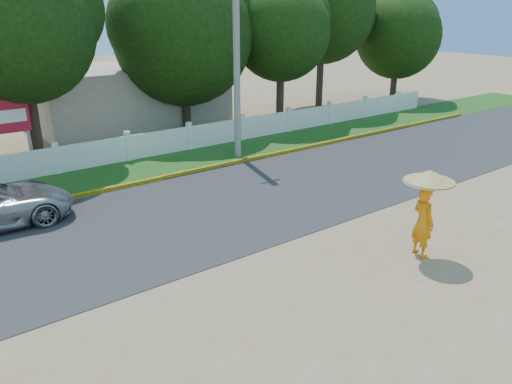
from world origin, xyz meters
The scene contains 9 objects.
ground centered at (0.00, 0.00, 0.00)m, with size 120.00×120.00×0.00m, color #9E8460.
road centered at (0.00, 4.50, 0.01)m, with size 60.00×7.00×0.02m, color #38383A.
grass_verge centered at (0.00, 9.75, 0.01)m, with size 60.00×3.50×0.03m, color #2D601E.
curb centered at (0.00, 8.05, 0.08)m, with size 40.00×0.18×0.16m, color yellow.
fence centered at (0.00, 11.20, 0.55)m, with size 40.00×0.10×1.10m, color silver.
building_near centered at (3.00, 18.00, 1.60)m, with size 10.00×6.00×3.20m, color #B7AD99.
utility_pole centered at (4.15, 8.92, 4.29)m, with size 0.28×0.28×8.58m, color gray.
monk_with_parasol centered at (2.73, -1.71, 1.55)m, with size 1.31×1.31×2.38m.
tree_row centered at (4.78, 14.35, 5.01)m, with size 40.87×8.33×9.29m.
Camera 1 is at (-7.97, -8.70, 6.27)m, focal length 35.00 mm.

